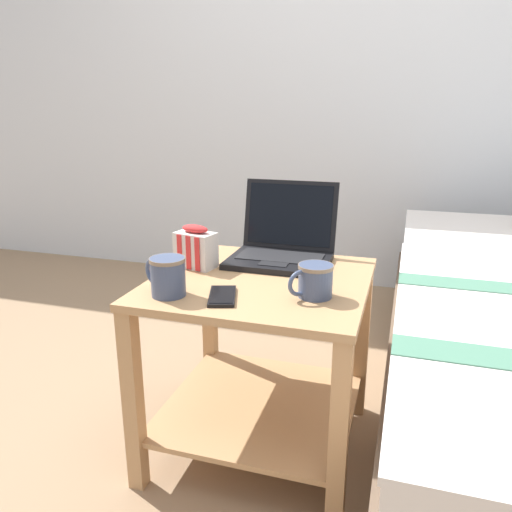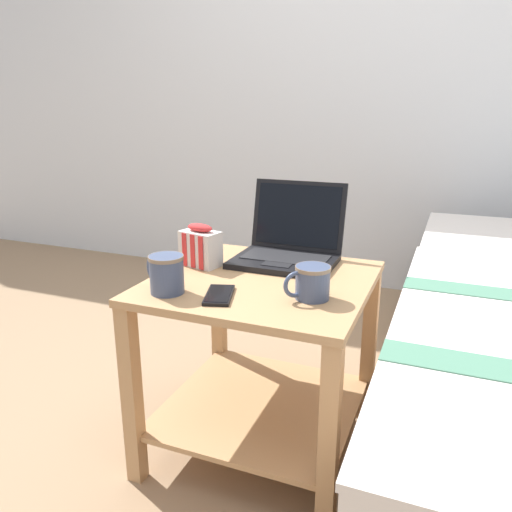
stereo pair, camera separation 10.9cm
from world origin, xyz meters
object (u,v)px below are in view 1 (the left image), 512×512
Objects in this scene: cell_phone at (222,296)px; laptop at (283,245)px; mug_front_right at (315,279)px; snack_bag at (196,248)px; mug_front_left at (167,274)px.

laptop is at bearing 79.94° from cell_phone.
mug_front_right reaches higher than cell_phone.
snack_bag reaches higher than cell_phone.
laptop is 0.38m from cell_phone.
laptop is 2.84× the size of mug_front_right.
mug_front_left is 0.38m from mug_front_right.
mug_front_left is at bearing -117.92° from laptop.
mug_front_right is 0.42m from snack_bag.
snack_bag is at bearing 160.29° from mug_front_right.
laptop reaches higher than cell_phone.
laptop is at bearing 33.10° from snack_bag.
cell_phone is at bearing -52.26° from snack_bag.
mug_front_left is 0.87× the size of cell_phone.
mug_front_right is 0.73× the size of cell_phone.
mug_front_left is 0.99× the size of snack_bag.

